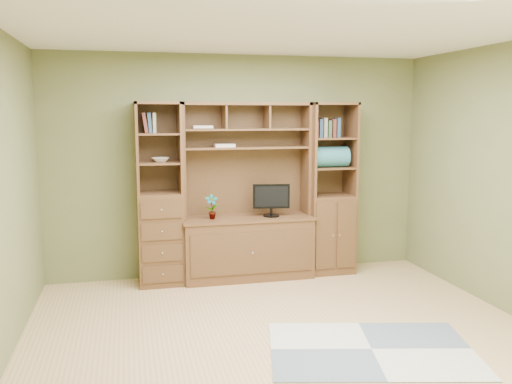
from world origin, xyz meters
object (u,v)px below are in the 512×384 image
object	(u,v)px
monitor	(271,194)
right_tower	(330,188)
center_hutch	(248,192)
left_tower	(160,194)

from	to	relation	value
monitor	right_tower	bearing A→B (deg)	14.95
center_hutch	monitor	xyz separation A→B (m)	(0.28, -0.03, -0.03)
left_tower	monitor	world-z (taller)	left_tower
center_hutch	left_tower	bearing A→B (deg)	177.71
left_tower	right_tower	size ratio (longest dim) A/B	1.00
center_hutch	right_tower	world-z (taller)	same
left_tower	monitor	size ratio (longest dim) A/B	3.91
center_hutch	left_tower	world-z (taller)	same
center_hutch	monitor	distance (m)	0.28
left_tower	monitor	distance (m)	1.28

